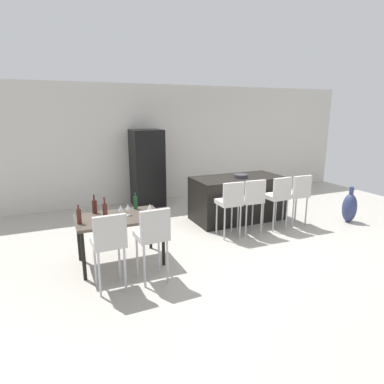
{
  "coord_description": "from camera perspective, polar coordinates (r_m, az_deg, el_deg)",
  "views": [
    {
      "loc": [
        -3.27,
        -5.19,
        2.27
      ],
      "look_at": [
        -0.97,
        0.06,
        0.85
      ],
      "focal_mm": 30.81,
      "sensor_mm": 36.0,
      "label": 1
    }
  ],
  "objects": [
    {
      "name": "dining_chair_near",
      "position": [
        4.29,
        -14.16,
        -8.04
      ],
      "size": [
        0.41,
        0.41,
        1.05
      ],
      "color": "beige",
      "rests_on": "ground_plane"
    },
    {
      "name": "bar_chair_middle",
      "position": [
        6.2,
        10.34,
        -1.01
      ],
      "size": [
        0.42,
        0.42,
        1.05
      ],
      "color": "beige",
      "rests_on": "ground_plane"
    },
    {
      "name": "wine_glass_left",
      "position": [
        4.98,
        -7.32,
        -2.59
      ],
      "size": [
        0.07,
        0.07,
        0.17
      ],
      "color": "silver",
      "rests_on": "dining_table"
    },
    {
      "name": "fruit_bowl",
      "position": [
        6.89,
        8.45,
        2.76
      ],
      "size": [
        0.27,
        0.27,
        0.07
      ],
      "primitive_type": "cylinder",
      "color": "#333338",
      "rests_on": "kitchen_island"
    },
    {
      "name": "bar_chair_right",
      "position": [
        6.54,
        14.68,
        -0.46
      ],
      "size": [
        0.41,
        0.41,
        1.05
      ],
      "color": "beige",
      "rests_on": "ground_plane"
    },
    {
      "name": "wine_glass_right",
      "position": [
        4.99,
        -12.24,
        -2.78
      ],
      "size": [
        0.07,
        0.07,
        0.17
      ],
      "color": "silver",
      "rests_on": "dining_table"
    },
    {
      "name": "wine_bottle_near",
      "position": [
        5.26,
        -16.53,
        -2.36
      ],
      "size": [
        0.07,
        0.07,
        0.29
      ],
      "color": "#471E19",
      "rests_on": "dining_table"
    },
    {
      "name": "dining_chair_far",
      "position": [
        4.4,
        -6.81,
        -7.11
      ],
      "size": [
        0.42,
        0.42,
        1.05
      ],
      "color": "beige",
      "rests_on": "ground_plane"
    },
    {
      "name": "ground_plane",
      "position": [
        6.54,
        8.06,
        -6.54
      ],
      "size": [
        10.0,
        10.0,
        0.0
      ],
      "primitive_type": "plane",
      "color": "#ADA89E"
    },
    {
      "name": "dining_table",
      "position": [
        5.04,
        -12.47,
        -4.98
      ],
      "size": [
        1.26,
        0.79,
        0.74
      ],
      "color": "#4C4238",
      "rests_on": "ground_plane"
    },
    {
      "name": "wine_bottle_inner",
      "position": [
        4.83,
        -18.98,
        -3.97
      ],
      "size": [
        0.06,
        0.06,
        0.27
      ],
      "color": "#471E19",
      "rests_on": "dining_table"
    },
    {
      "name": "floor_vase",
      "position": [
        7.6,
        25.61,
        -2.44
      ],
      "size": [
        0.29,
        0.29,
        0.75
      ],
      "color": "navy",
      "rests_on": "ground_plane"
    },
    {
      "name": "wine_bottle_corner",
      "position": [
        5.33,
        -9.76,
        -1.8
      ],
      "size": [
        0.06,
        0.06,
        0.27
      ],
      "color": "#194723",
      "rests_on": "dining_table"
    },
    {
      "name": "bar_chair_left",
      "position": [
        5.96,
        6.67,
        -1.48
      ],
      "size": [
        0.41,
        0.41,
        1.05
      ],
      "color": "beige",
      "rests_on": "ground_plane"
    },
    {
      "name": "kitchen_island",
      "position": [
        7.06,
        7.81,
        -1.08
      ],
      "size": [
        1.88,
        0.94,
        0.92
      ],
      "primitive_type": "cube",
      "color": "black",
      "rests_on": "ground_plane"
    },
    {
      "name": "bar_chair_far",
      "position": [
        6.85,
        17.86,
        -0.05
      ],
      "size": [
        0.42,
        0.42,
        1.05
      ],
      "color": "beige",
      "rests_on": "ground_plane"
    },
    {
      "name": "refrigerator",
      "position": [
        8.05,
        -7.76,
        4.12
      ],
      "size": [
        0.72,
        0.68,
        1.84
      ],
      "primitive_type": "cube",
      "color": "black",
      "rests_on": "ground_plane"
    },
    {
      "name": "wine_bottle_middle",
      "position": [
        4.89,
        -14.82,
        -3.22
      ],
      "size": [
        0.07,
        0.07,
        0.34
      ],
      "color": "#471E19",
      "rests_on": "dining_table"
    },
    {
      "name": "back_wall",
      "position": [
        8.75,
        -1.63,
        8.51
      ],
      "size": [
        10.0,
        0.12,
        2.9
      ],
      "primitive_type": "cube",
      "color": "beige",
      "rests_on": "ground_plane"
    },
    {
      "name": "wine_glass_far",
      "position": [
        5.02,
        -11.02,
        -2.61
      ],
      "size": [
        0.07,
        0.07,
        0.17
      ],
      "color": "silver",
      "rests_on": "dining_table"
    }
  ]
}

